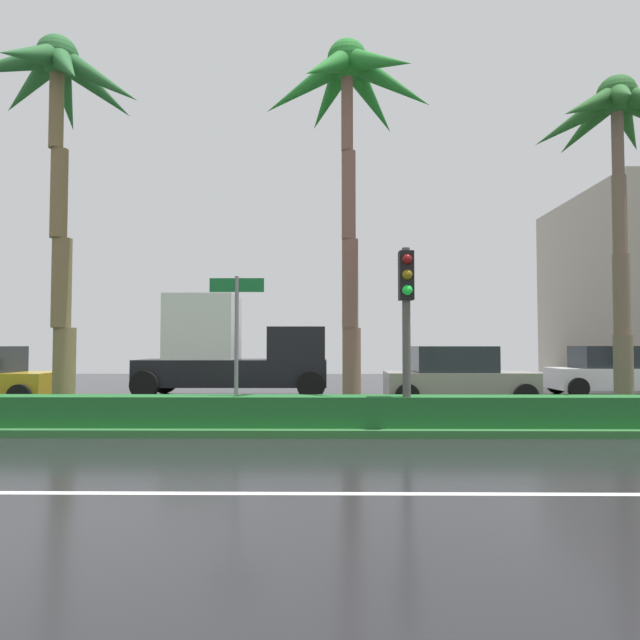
% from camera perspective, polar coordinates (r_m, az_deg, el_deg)
% --- Properties ---
extents(ground_plane, '(90.00, 42.00, 0.10)m').
position_cam_1_polar(ground_plane, '(14.31, -10.49, -9.70)').
color(ground_plane, black).
extents(near_lane_divider_stripe, '(81.00, 0.14, 0.01)m').
position_cam_1_polar(near_lane_divider_stripe, '(7.65, -20.97, -15.63)').
color(near_lane_divider_stripe, white).
rests_on(near_lane_divider_stripe, ground_plane).
extents(median_strip, '(85.50, 4.00, 0.15)m').
position_cam_1_polar(median_strip, '(13.33, -11.32, -9.69)').
color(median_strip, '#2D6B33').
rests_on(median_strip, ground_plane).
extents(median_hedge, '(76.50, 0.70, 0.60)m').
position_cam_1_polar(median_hedge, '(11.92, -12.71, -8.73)').
color(median_hedge, '#1E6028').
rests_on(median_hedge, median_strip).
extents(palm_tree_centre_left, '(3.91, 4.03, 8.53)m').
position_cam_1_polar(palm_tree_centre_left, '(14.94, -24.40, 18.17)').
color(palm_tree_centre_left, brown).
rests_on(palm_tree_centre_left, median_strip).
extents(palm_tree_centre, '(4.03, 3.91, 8.53)m').
position_cam_1_polar(palm_tree_centre, '(13.91, 2.91, 19.95)').
color(palm_tree_centre, brown).
rests_on(palm_tree_centre, median_strip).
extents(palm_tree_centre_right, '(3.75, 3.94, 7.93)m').
position_cam_1_polar(palm_tree_centre_right, '(15.77, 27.23, 15.88)').
color(palm_tree_centre_right, brown).
rests_on(palm_tree_centre_right, median_strip).
extents(traffic_signal_median_right, '(0.28, 0.43, 3.52)m').
position_cam_1_polar(traffic_signal_median_right, '(11.44, 8.51, 1.63)').
color(traffic_signal_median_right, '#4C4C47').
rests_on(traffic_signal_median_right, median_strip).
extents(street_name_sign, '(1.10, 0.08, 3.00)m').
position_cam_1_polar(street_name_sign, '(11.75, -8.22, -0.90)').
color(street_name_sign, slate).
rests_on(street_name_sign, median_strip).
extents(box_truck_lead, '(6.40, 2.64, 3.46)m').
position_cam_1_polar(box_truck_lead, '(20.16, -8.72, -3.04)').
color(box_truck_lead, black).
rests_on(box_truck_lead, ground_plane).
extents(car_in_traffic_second, '(4.30, 2.02, 1.72)m').
position_cam_1_polar(car_in_traffic_second, '(17.61, 13.36, -5.44)').
color(car_in_traffic_second, gray).
rests_on(car_in_traffic_second, ground_plane).
extents(car_in_traffic_third, '(4.30, 2.02, 1.72)m').
position_cam_1_polar(car_in_traffic_third, '(22.46, 26.93, -4.58)').
color(car_in_traffic_third, white).
rests_on(car_in_traffic_third, ground_plane).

